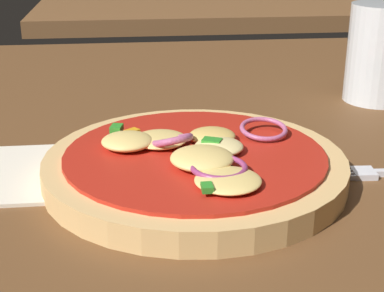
{
  "coord_description": "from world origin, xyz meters",
  "views": [
    {
      "loc": [
        -0.1,
        -0.44,
        0.23
      ],
      "look_at": [
        -0.05,
        -0.0,
        0.05
      ],
      "focal_mm": 54.27,
      "sensor_mm": 36.0,
      "label": 1
    }
  ],
  "objects": [
    {
      "name": "dining_table",
      "position": [
        0.0,
        0.0,
        0.02
      ],
      "size": [
        1.29,
        1.05,
        0.03
      ],
      "color": "brown",
      "rests_on": "ground"
    },
    {
      "name": "beer_glass",
      "position": [
        0.18,
        0.17,
        0.08
      ],
      "size": [
        0.08,
        0.08,
        0.11
      ],
      "color": "silver",
      "rests_on": "dining_table"
    },
    {
      "name": "pizza",
      "position": [
        -0.05,
        -0.02,
        0.05
      ],
      "size": [
        0.24,
        0.24,
        0.04
      ],
      "color": "tan",
      "rests_on": "dining_table"
    },
    {
      "name": "background_table",
      "position": [
        0.13,
        1.04,
        0.02
      ],
      "size": [
        0.88,
        0.56,
        0.03
      ],
      "color": "brown",
      "rests_on": "ground"
    }
  ]
}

